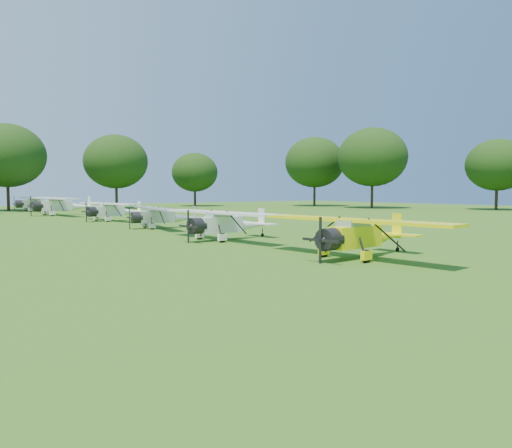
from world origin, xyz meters
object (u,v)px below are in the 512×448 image
at_px(aircraft_2, 361,232).
at_px(aircraft_3, 226,222).
at_px(aircraft_5, 113,209).
at_px(aircraft_6, 60,204).
at_px(aircraft_7, 38,202).
at_px(aircraft_4, 162,215).

height_order(aircraft_2, aircraft_3, aircraft_2).
distance_m(aircraft_5, aircraft_6, 14.30).
xyz_separation_m(aircraft_3, aircraft_7, (0.55, 50.17, 0.13)).
height_order(aircraft_2, aircraft_4, aircraft_2).
xyz_separation_m(aircraft_2, aircraft_6, (-0.52, 47.56, 0.21)).
relative_size(aircraft_2, aircraft_7, 0.92).
distance_m(aircraft_5, aircraft_7, 27.50).
height_order(aircraft_5, aircraft_6, aircraft_6).
relative_size(aircraft_2, aircraft_6, 0.85).
relative_size(aircraft_4, aircraft_6, 0.77).
height_order(aircraft_5, aircraft_7, aircraft_7).
bearing_deg(aircraft_6, aircraft_3, -93.61).
bearing_deg(aircraft_7, aircraft_5, -89.53).
bearing_deg(aircraft_3, aircraft_5, 82.01).
height_order(aircraft_4, aircraft_6, aircraft_6).
bearing_deg(aircraft_2, aircraft_5, 83.18).
xyz_separation_m(aircraft_2, aircraft_7, (0.01, 60.80, 0.11)).
height_order(aircraft_3, aircraft_4, aircraft_3).
bearing_deg(aircraft_4, aircraft_3, -85.56).
bearing_deg(aircraft_4, aircraft_5, 98.08).
bearing_deg(aircraft_2, aircraft_4, 83.27).
xyz_separation_m(aircraft_3, aircraft_5, (1.26, 22.68, 0.01)).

